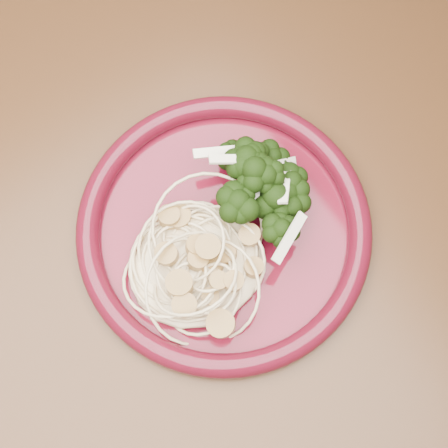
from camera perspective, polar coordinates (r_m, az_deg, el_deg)
The scene contains 6 objects.
dining_table at distance 0.63m, azimuth -4.64°, elevation -11.09°, with size 1.20×0.80×0.75m.
dinner_plate at distance 0.54m, azimuth 0.00°, elevation -0.36°, with size 0.34×0.34×0.02m.
spaghetti_pile at distance 0.52m, azimuth -2.45°, elevation -3.58°, with size 0.12×0.10×0.03m, color beige.
scallop_cluster at distance 0.49m, azimuth -2.60°, elevation -2.56°, with size 0.11×0.11×0.04m, color #AD8340, non-canonical shape.
broccoli_pile at distance 0.54m, azimuth 2.91°, elevation 4.48°, with size 0.08×0.13×0.05m, color black.
onion_garnish at distance 0.52m, azimuth 3.06°, elevation 5.76°, with size 0.06×0.08×0.04m, color white, non-canonical shape.
Camera 1 is at (-0.01, -0.10, 1.27)m, focal length 50.00 mm.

